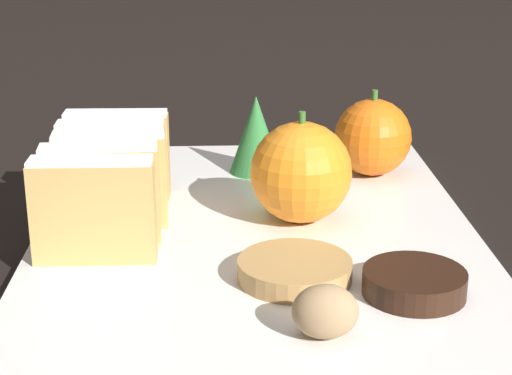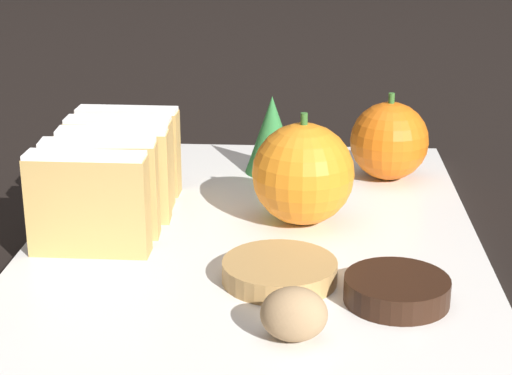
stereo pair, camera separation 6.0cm
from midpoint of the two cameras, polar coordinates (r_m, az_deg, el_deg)
ground_plane at (r=0.62m, az=-2.80°, el=-3.74°), size 6.00×6.00×0.00m
serving_platter at (r=0.61m, az=-2.81°, el=-3.22°), size 0.31×0.41×0.01m
stollen_slice_front at (r=0.56m, az=-13.84°, el=-1.54°), size 0.08×0.02×0.07m
stollen_slice_second at (r=0.59m, az=-13.21°, el=-0.51°), size 0.08×0.03×0.07m
stollen_slice_third at (r=0.62m, az=-12.45°, el=0.44°), size 0.08×0.02×0.07m
stollen_slice_fourth at (r=0.64m, az=-12.22°, el=1.30°), size 0.08×0.02×0.07m
stollen_slice_fifth at (r=0.67m, az=-11.76°, el=2.09°), size 0.08×0.02×0.07m
orange_near at (r=0.72m, az=5.43°, el=3.32°), size 0.06×0.06×0.07m
orange_far at (r=0.61m, az=0.22°, el=0.97°), size 0.07×0.07×0.08m
walnut at (r=0.46m, az=0.89°, el=-8.35°), size 0.04×0.03×0.03m
chocolate_cookie at (r=0.51m, az=7.23°, el=-6.41°), size 0.06×0.06×0.02m
gingerbread_cookie at (r=0.53m, az=-0.67°, el=-5.58°), size 0.07×0.07×0.01m
evergreen_sprig at (r=0.72m, az=-2.39°, el=3.53°), size 0.05×0.05×0.07m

